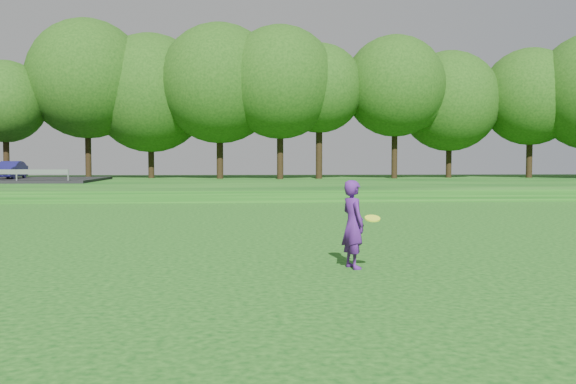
{
  "coord_description": "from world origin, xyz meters",
  "views": [
    {
      "loc": [
        -2.08,
        -12.17,
        2.16
      ],
      "look_at": [
        -0.92,
        4.24,
        1.3
      ],
      "focal_mm": 40.0,
      "sensor_mm": 36.0,
      "label": 1
    }
  ],
  "objects": [
    {
      "name": "treeline",
      "position": [
        0.0,
        38.0,
        8.1
      ],
      "size": [
        104.0,
        7.0,
        15.0
      ],
      "primitive_type": null,
      "color": "#153C0D",
      "rests_on": "berm"
    },
    {
      "name": "woman",
      "position": [
        0.08,
        0.24,
        0.87
      ],
      "size": [
        0.74,
        0.98,
        1.74
      ],
      "color": "#4E1B7A",
      "rests_on": "ground"
    },
    {
      "name": "ground",
      "position": [
        0.0,
        0.0,
        0.0
      ],
      "size": [
        140.0,
        140.0,
        0.0
      ],
      "primitive_type": "plane",
      "color": "#0B3E0F",
      "rests_on": "ground"
    },
    {
      "name": "walking_path",
      "position": [
        0.0,
        20.0,
        0.02
      ],
      "size": [
        130.0,
        1.6,
        0.04
      ],
      "primitive_type": "cube",
      "color": "gray",
      "rests_on": "ground"
    },
    {
      "name": "berm",
      "position": [
        0.0,
        34.0,
        0.3
      ],
      "size": [
        130.0,
        30.0,
        0.6
      ],
      "primitive_type": "cube",
      "color": "#0B3E0F",
      "rests_on": "ground"
    }
  ]
}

